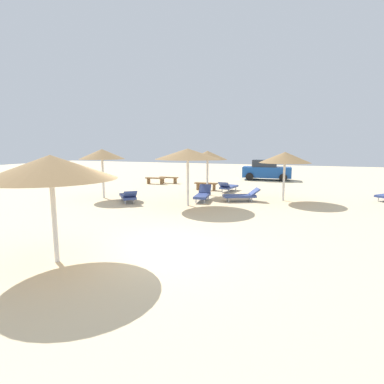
{
  "coord_description": "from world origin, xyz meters",
  "views": [
    {
      "loc": [
        3.94,
        -7.15,
        2.88
      ],
      "look_at": [
        0.0,
        3.0,
        1.2
      ],
      "focal_mm": 28.04,
      "sensor_mm": 36.0,
      "label": 1
    }
  ],
  "objects_px": {
    "lounger_1": "(228,187)",
    "bench_2": "(169,179)",
    "lounger_4": "(203,195)",
    "parked_car": "(266,170)",
    "parasol_4": "(188,154)",
    "parasol_0": "(285,158)",
    "parasol_3": "(102,154)",
    "bench_1": "(206,185)",
    "parasol_6": "(51,167)",
    "lounger_0": "(242,195)",
    "lounger_3": "(128,196)",
    "bench_0": "(155,179)",
    "parasol_1": "(208,155)"
  },
  "relations": [
    {
      "from": "parasol_3",
      "to": "lounger_4",
      "type": "bearing_deg",
      "value": 12.47
    },
    {
      "from": "parasol_0",
      "to": "parasol_3",
      "type": "relative_size",
      "value": 0.98
    },
    {
      "from": "lounger_4",
      "to": "lounger_0",
      "type": "bearing_deg",
      "value": 15.51
    },
    {
      "from": "parasol_3",
      "to": "lounger_0",
      "type": "distance_m",
      "value": 7.93
    },
    {
      "from": "parasol_4",
      "to": "lounger_4",
      "type": "xyz_separation_m",
      "value": [
        0.23,
        1.54,
        -2.17
      ]
    },
    {
      "from": "parasol_0",
      "to": "lounger_4",
      "type": "distance_m",
      "value": 4.7
    },
    {
      "from": "parasol_1",
      "to": "lounger_4",
      "type": "relative_size",
      "value": 1.34
    },
    {
      "from": "bench_1",
      "to": "lounger_0",
      "type": "bearing_deg",
      "value": -45.89
    },
    {
      "from": "bench_2",
      "to": "parasol_4",
      "type": "bearing_deg",
      "value": -58.47
    },
    {
      "from": "lounger_1",
      "to": "bench_2",
      "type": "bearing_deg",
      "value": 154.81
    },
    {
      "from": "lounger_1",
      "to": "parasol_4",
      "type": "bearing_deg",
      "value": -97.79
    },
    {
      "from": "lounger_4",
      "to": "parked_car",
      "type": "bearing_deg",
      "value": 80.83
    },
    {
      "from": "bench_2",
      "to": "parked_car",
      "type": "distance_m",
      "value": 8.51
    },
    {
      "from": "lounger_3",
      "to": "bench_0",
      "type": "relative_size",
      "value": 1.21
    },
    {
      "from": "parasol_0",
      "to": "lounger_3",
      "type": "distance_m",
      "value": 8.4
    },
    {
      "from": "parasol_0",
      "to": "bench_1",
      "type": "height_order",
      "value": "parasol_0"
    },
    {
      "from": "parasol_0",
      "to": "bench_1",
      "type": "relative_size",
      "value": 1.75
    },
    {
      "from": "lounger_4",
      "to": "lounger_3",
      "type": "bearing_deg",
      "value": -152.08
    },
    {
      "from": "lounger_1",
      "to": "bench_1",
      "type": "height_order",
      "value": "lounger_1"
    },
    {
      "from": "bench_1",
      "to": "bench_2",
      "type": "xyz_separation_m",
      "value": [
        -3.89,
        2.45,
        0.0
      ]
    },
    {
      "from": "parasol_1",
      "to": "bench_2",
      "type": "relative_size",
      "value": 1.73
    },
    {
      "from": "lounger_1",
      "to": "parasol_6",
      "type": "bearing_deg",
      "value": -94.76
    },
    {
      "from": "bench_0",
      "to": "parasol_0",
      "type": "bearing_deg",
      "value": -21.56
    },
    {
      "from": "bench_1",
      "to": "parasol_3",
      "type": "bearing_deg",
      "value": -131.84
    },
    {
      "from": "lounger_0",
      "to": "lounger_4",
      "type": "xyz_separation_m",
      "value": [
        -1.99,
        -0.55,
        0.01
      ]
    },
    {
      "from": "parasol_0",
      "to": "parked_car",
      "type": "bearing_deg",
      "value": 102.53
    },
    {
      "from": "parasol_0",
      "to": "bench_2",
      "type": "xyz_separation_m",
      "value": [
        -8.94,
        4.64,
        -1.94
      ]
    },
    {
      "from": "parasol_3",
      "to": "bench_0",
      "type": "bearing_deg",
      "value": 92.43
    },
    {
      "from": "bench_1",
      "to": "parasol_1",
      "type": "bearing_deg",
      "value": -69.14
    },
    {
      "from": "parasol_1",
      "to": "lounger_3",
      "type": "xyz_separation_m",
      "value": [
        -3.08,
        -3.72,
        -2.01
      ]
    },
    {
      "from": "parasol_3",
      "to": "parasol_6",
      "type": "height_order",
      "value": "parasol_3"
    },
    {
      "from": "parasol_0",
      "to": "bench_1",
      "type": "xyz_separation_m",
      "value": [
        -5.06,
        2.19,
        -1.94
      ]
    },
    {
      "from": "parked_car",
      "to": "bench_2",
      "type": "bearing_deg",
      "value": -142.82
    },
    {
      "from": "parasol_4",
      "to": "bench_1",
      "type": "distance_m",
      "value": 5.72
    },
    {
      "from": "parasol_1",
      "to": "parked_car",
      "type": "xyz_separation_m",
      "value": [
        2.19,
        9.4,
        -1.51
      ]
    },
    {
      "from": "parasol_3",
      "to": "parasol_4",
      "type": "bearing_deg",
      "value": -3.7
    },
    {
      "from": "parasol_0",
      "to": "bench_0",
      "type": "height_order",
      "value": "parasol_0"
    },
    {
      "from": "parasol_4",
      "to": "bench_0",
      "type": "distance_m",
      "value": 9.08
    },
    {
      "from": "lounger_4",
      "to": "parasol_6",
      "type": "bearing_deg",
      "value": -93.72
    },
    {
      "from": "lounger_1",
      "to": "parasol_3",
      "type": "bearing_deg",
      "value": -140.96
    },
    {
      "from": "lounger_4",
      "to": "parked_car",
      "type": "height_order",
      "value": "parked_car"
    },
    {
      "from": "lounger_0",
      "to": "lounger_3",
      "type": "bearing_deg",
      "value": -156.36
    },
    {
      "from": "lounger_0",
      "to": "lounger_3",
      "type": "xyz_separation_m",
      "value": [
        -5.44,
        -2.38,
        0.0
      ]
    },
    {
      "from": "lounger_0",
      "to": "bench_0",
      "type": "distance_m",
      "value": 9.09
    },
    {
      "from": "parasol_4",
      "to": "bench_2",
      "type": "bearing_deg",
      "value": 121.53
    },
    {
      "from": "lounger_0",
      "to": "lounger_4",
      "type": "height_order",
      "value": "lounger_4"
    },
    {
      "from": "parasol_0",
      "to": "bench_1",
      "type": "bearing_deg",
      "value": 156.62
    },
    {
      "from": "parasol_4",
      "to": "bench_2",
      "type": "xyz_separation_m",
      "value": [
        -4.72,
        7.69,
        -2.15
      ]
    },
    {
      "from": "parasol_4",
      "to": "lounger_4",
      "type": "distance_m",
      "value": 2.68
    },
    {
      "from": "parasol_6",
      "to": "bench_2",
      "type": "bearing_deg",
      "value": 105.61
    }
  ]
}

